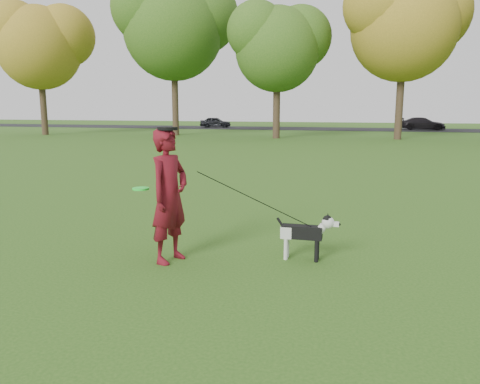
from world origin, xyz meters
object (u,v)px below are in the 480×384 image
(car_left, at_px, (216,122))
(car_right, at_px, (423,124))
(man, at_px, (169,196))
(dog, at_px, (307,231))

(car_left, height_order, car_right, car_right)
(car_right, bearing_deg, man, 170.24)
(dog, bearing_deg, car_right, 81.47)
(dog, relative_size, car_right, 0.23)
(man, relative_size, car_right, 0.48)
(man, bearing_deg, car_left, 32.51)
(dog, height_order, car_left, car_left)
(man, xyz_separation_m, car_right, (7.84, 40.44, -0.35))
(car_left, bearing_deg, dog, -166.83)
(man, bearing_deg, car_right, 4.76)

